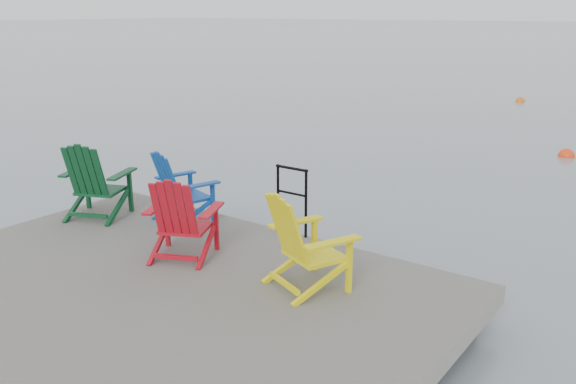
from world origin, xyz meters
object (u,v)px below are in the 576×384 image
Objects in this scene: buoy_a at (566,157)px; buoy_b at (520,102)px; chair_green at (94,180)px; chair_yellow at (304,241)px; chair_blue at (180,186)px; chair_red at (181,217)px; handrail at (292,194)px.

buoy_a is 1.11× the size of buoy_b.
chair_green reaches higher than chair_yellow.
chair_yellow reaches higher than buoy_a.
chair_blue is 0.95× the size of chair_yellow.
chair_yellow is at bearing -80.79° from buoy_b.
chair_yellow reaches higher than buoy_b.
chair_red is 10.70m from buoy_a.
handrail is 0.90× the size of chair_red.
buoy_b is at bearing 108.12° from chair_blue.
chair_blue is at bearing 111.39° from chair_red.
chair_green is at bearing -157.72° from handrail.
chair_red reaches higher than buoy_b.
buoy_a is (1.45, 9.05, -1.04)m from handrail.
chair_red is 0.96× the size of chair_yellow.
buoy_a is at bearing 111.13° from chair_yellow.
chair_yellow is (1.60, 0.18, 0.02)m from chair_red.
chair_blue is at bearing -107.40° from buoy_a.
handrail is 1.52m from chair_red.
chair_red is at bearing -112.05° from handrail.
chair_red is at bearing -27.53° from chair_blue.
buoy_b is (0.58, 18.66, -1.04)m from chair_green.
handrail is at bearing -83.45° from buoy_b.
buoy_b is at bearing 122.69° from chair_yellow.
chair_green is 1.22m from chair_blue.
chair_yellow is at bearing -49.97° from handrail.
chair_red is at bearing -85.63° from buoy_b.
chair_yellow reaches higher than chair_red.
handrail is 2.64× the size of buoy_b.
chair_green reaches higher than buoy_a.
handrail is 1.60m from chair_yellow.
handrail is 2.81m from chair_green.
buoy_b is at bearing 112.14° from buoy_a.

